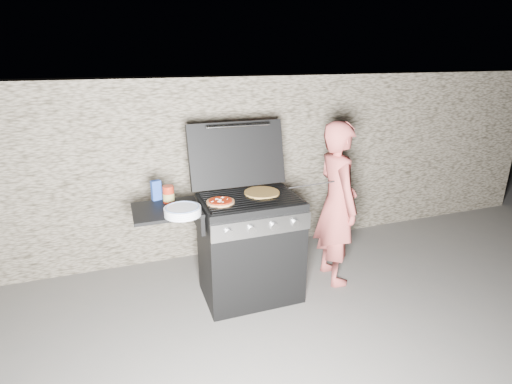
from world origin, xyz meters
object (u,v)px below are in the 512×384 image
object	(u,v)px
sauce_jar	(168,194)
person	(337,204)
pizza_topped	(220,201)
gas_grill	(222,252)

from	to	relation	value
sauce_jar	person	xyz separation A→B (m)	(1.45, -0.11, -0.23)
pizza_topped	person	distance (m)	1.09
gas_grill	person	xyz separation A→B (m)	(1.07, 0.02, 0.29)
person	sauce_jar	bearing A→B (deg)	89.76
pizza_topped	sauce_jar	bearing A→B (deg)	156.46
sauce_jar	gas_grill	bearing A→B (deg)	-17.69
gas_grill	sauce_jar	distance (m)	0.65
gas_grill	person	bearing A→B (deg)	0.84
pizza_topped	person	xyz separation A→B (m)	(1.08, 0.06, -0.18)
sauce_jar	pizza_topped	bearing A→B (deg)	-23.54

